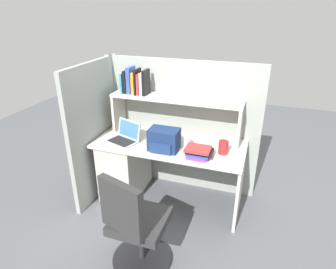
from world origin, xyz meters
name	(u,v)px	position (x,y,z in m)	size (l,w,h in m)	color
ground_plane	(169,198)	(0.00, 0.00, 0.00)	(8.00, 8.00, 0.00)	#595B60
desk	(138,163)	(-0.39, 0.00, 0.40)	(1.60, 0.70, 0.73)	beige
cubicle_partition_rear	(180,126)	(0.00, 0.38, 0.78)	(1.84, 0.05, 1.55)	#939991
cubicle_partition_left	(97,130)	(-0.85, -0.05, 0.78)	(0.05, 1.06, 1.55)	#939991
overhead_hutch	(175,106)	(0.00, 0.20, 1.08)	(1.44, 0.28, 0.45)	#BCB7AC
reference_books_on_shelf	(135,82)	(-0.47, 0.20, 1.31)	(0.30, 0.19, 0.29)	teal
laptop	(125,137)	(-0.47, -0.12, 0.78)	(0.37, 0.34, 0.22)	#B7BABF
backpack	(164,140)	(-0.01, -0.16, 0.84)	(0.30, 0.23, 0.22)	navy
computer_mouse	(225,161)	(0.63, -0.23, 0.75)	(0.06, 0.10, 0.03)	silver
paper_cup	(187,143)	(0.21, -0.03, 0.78)	(0.08, 0.08, 0.10)	white
snack_canister	(223,147)	(0.58, -0.05, 0.80)	(0.10, 0.10, 0.13)	maroon
desk_book_stack	(198,152)	(0.37, -0.21, 0.79)	(0.26, 0.19, 0.10)	purple
office_chair	(136,230)	(0.04, -0.98, 0.39)	(0.52, 0.54, 0.93)	black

